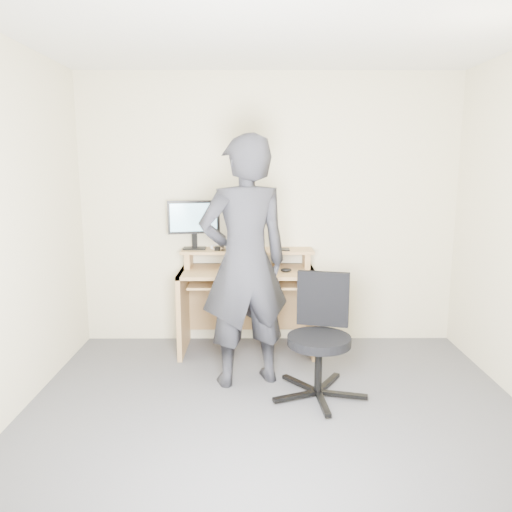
{
  "coord_description": "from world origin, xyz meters",
  "views": [
    {
      "loc": [
        -0.14,
        -2.9,
        1.68
      ],
      "look_at": [
        -0.12,
        1.05,
        0.95
      ],
      "focal_mm": 35.0,
      "sensor_mm": 36.0,
      "label": 1
    }
  ],
  "objects_px": {
    "desk": "(247,290)",
    "monitor": "(194,220)",
    "person": "(245,263)",
    "office_chair": "(320,332)"
  },
  "relations": [
    {
      "from": "desk",
      "to": "person",
      "type": "xyz_separation_m",
      "value": [
        -0.01,
        -0.75,
        0.4
      ]
    },
    {
      "from": "monitor",
      "to": "office_chair",
      "type": "distance_m",
      "value": 1.62
    },
    {
      "from": "office_chair",
      "to": "person",
      "type": "height_order",
      "value": "person"
    },
    {
      "from": "desk",
      "to": "monitor",
      "type": "bearing_deg",
      "value": 170.68
    },
    {
      "from": "desk",
      "to": "office_chair",
      "type": "height_order",
      "value": "desk"
    },
    {
      "from": "monitor",
      "to": "person",
      "type": "distance_m",
      "value": 0.99
    },
    {
      "from": "office_chair",
      "to": "person",
      "type": "relative_size",
      "value": 0.46
    },
    {
      "from": "office_chair",
      "to": "desk",
      "type": "bearing_deg",
      "value": 133.7
    },
    {
      "from": "monitor",
      "to": "person",
      "type": "xyz_separation_m",
      "value": [
        0.47,
        -0.83,
        -0.23
      ]
    },
    {
      "from": "monitor",
      "to": "office_chair",
      "type": "xyz_separation_m",
      "value": [
        1.03,
        -1.03,
        -0.7
      ]
    }
  ]
}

